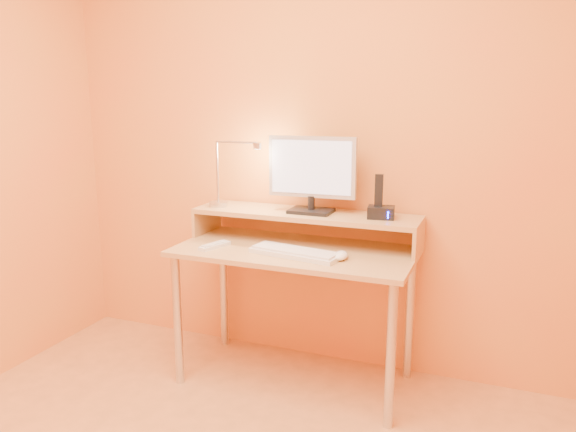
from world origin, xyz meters
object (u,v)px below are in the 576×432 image
at_px(phone_dock, 381,212).
at_px(keyboard, 295,253).
at_px(mouse, 341,255).
at_px(lamp_base, 218,204).
at_px(monitor_panel, 312,167).
at_px(remote_control, 215,246).

relative_size(phone_dock, keyboard, 0.29).
bearing_deg(mouse, phone_dock, 58.80).
xyz_separation_m(phone_dock, keyboard, (-0.36, -0.26, -0.18)).
bearing_deg(lamp_base, phone_dock, 1.91).
bearing_deg(lamp_base, monitor_panel, 4.31).
xyz_separation_m(mouse, remote_control, (-0.65, -0.03, -0.01)).
relative_size(lamp_base, keyboard, 0.22).
bearing_deg(monitor_panel, lamp_base, -178.54).
relative_size(phone_dock, remote_control, 0.70).
distance_m(lamp_base, mouse, 0.81).
bearing_deg(mouse, monitor_panel, 129.97).
xyz_separation_m(keyboard, mouse, (0.22, 0.02, 0.01)).
height_order(phone_dock, mouse, phone_dock).
relative_size(keyboard, remote_control, 2.43).
distance_m(lamp_base, remote_control, 0.32).
height_order(lamp_base, mouse, lamp_base).
relative_size(lamp_base, mouse, 0.87).
height_order(monitor_panel, remote_control, monitor_panel).
xyz_separation_m(lamp_base, mouse, (0.76, -0.21, -0.15)).
bearing_deg(keyboard, lamp_base, 166.18).
xyz_separation_m(lamp_base, phone_dock, (0.90, 0.03, 0.02)).
distance_m(lamp_base, phone_dock, 0.90).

